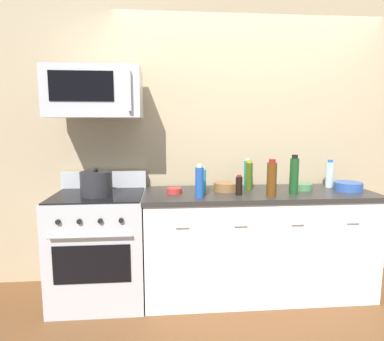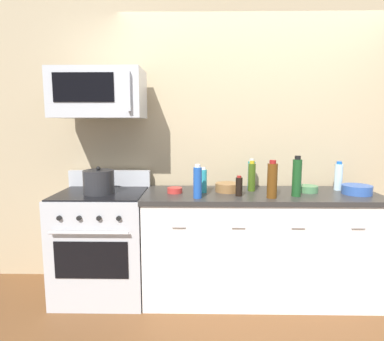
% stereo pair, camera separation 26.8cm
% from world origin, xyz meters
% --- Properties ---
extents(ground_plane, '(6.08, 6.08, 0.00)m').
position_xyz_m(ground_plane, '(0.00, 0.00, 0.00)').
color(ground_plane, brown).
extents(back_wall, '(5.07, 0.10, 2.70)m').
position_xyz_m(back_wall, '(0.00, 0.41, 1.35)').
color(back_wall, tan).
rests_on(back_wall, ground_plane).
extents(counter_unit, '(1.98, 0.66, 0.92)m').
position_xyz_m(counter_unit, '(0.00, -0.00, 0.46)').
color(counter_unit, white).
rests_on(counter_unit, ground_plane).
extents(range_oven, '(0.76, 0.69, 1.07)m').
position_xyz_m(range_oven, '(-1.36, 0.00, 0.47)').
color(range_oven, '#B7BABF').
rests_on(range_oven, ground_plane).
extents(microwave, '(0.74, 0.44, 0.40)m').
position_xyz_m(microwave, '(-1.36, 0.05, 1.75)').
color(microwave, '#B7BABF').
extents(bottle_soda_blue, '(0.07, 0.07, 0.27)m').
position_xyz_m(bottle_soda_blue, '(-0.54, -0.20, 1.05)').
color(bottle_soda_blue, '#1E4CA5').
rests_on(bottle_soda_blue, countertop_slab).
extents(bottle_water_clear, '(0.07, 0.07, 0.25)m').
position_xyz_m(bottle_water_clear, '(0.71, 0.14, 1.04)').
color(bottle_water_clear, silver).
rests_on(bottle_water_clear, countertop_slab).
extents(bottle_soy_sauce_dark, '(0.06, 0.06, 0.17)m').
position_xyz_m(bottle_soy_sauce_dark, '(-0.20, -0.12, 1.00)').
color(bottle_soy_sauce_dark, black).
rests_on(bottle_soy_sauce_dark, countertop_slab).
extents(bottle_wine_green, '(0.07, 0.07, 0.33)m').
position_xyz_m(bottle_wine_green, '(0.26, -0.12, 1.08)').
color(bottle_wine_green, '#19471E').
rests_on(bottle_wine_green, countertop_slab).
extents(bottle_dish_soap, '(0.06, 0.06, 0.22)m').
position_xyz_m(bottle_dish_soap, '(-0.49, 0.01, 1.02)').
color(bottle_dish_soap, teal).
rests_on(bottle_dish_soap, countertop_slab).
extents(bottle_sparkling_teal, '(0.06, 0.06, 0.27)m').
position_xyz_m(bottle_sparkling_teal, '(-0.05, 0.19, 1.05)').
color(bottle_sparkling_teal, '#197F7A').
rests_on(bottle_sparkling_teal, countertop_slab).
extents(bottle_olive_oil, '(0.06, 0.06, 0.26)m').
position_xyz_m(bottle_olive_oil, '(-0.06, 0.09, 1.05)').
color(bottle_olive_oil, '#385114').
rests_on(bottle_olive_oil, countertop_slab).
extents(bottle_wine_amber, '(0.08, 0.08, 0.30)m').
position_xyz_m(bottle_wine_amber, '(0.05, -0.19, 1.06)').
color(bottle_wine_amber, '#59330F').
rests_on(bottle_wine_amber, countertop_slab).
extents(bowl_red_small, '(0.13, 0.13, 0.04)m').
position_xyz_m(bowl_red_small, '(-0.73, -0.01, 0.94)').
color(bowl_red_small, '#B72D28').
rests_on(bowl_red_small, countertop_slab).
extents(bowl_green_glaze, '(0.16, 0.16, 0.06)m').
position_xyz_m(bowl_green_glaze, '(0.41, 0.04, 0.95)').
color(bowl_green_glaze, '#477A4C').
rests_on(bowl_green_glaze, countertop_slab).
extents(bowl_blue_mixing, '(0.24, 0.24, 0.08)m').
position_xyz_m(bowl_blue_mixing, '(0.79, -0.03, 0.96)').
color(bowl_blue_mixing, '#2D519E').
rests_on(bowl_blue_mixing, countertop_slab).
extents(bowl_wooden_salad, '(0.22, 0.22, 0.07)m').
position_xyz_m(bowl_wooden_salad, '(-0.27, 0.06, 0.96)').
color(bowl_wooden_salad, brown).
rests_on(bowl_wooden_salad, countertop_slab).
extents(stockpot, '(0.25, 0.25, 0.23)m').
position_xyz_m(stockpot, '(-1.36, -0.05, 1.02)').
color(stockpot, '#262628').
rests_on(stockpot, range_oven).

